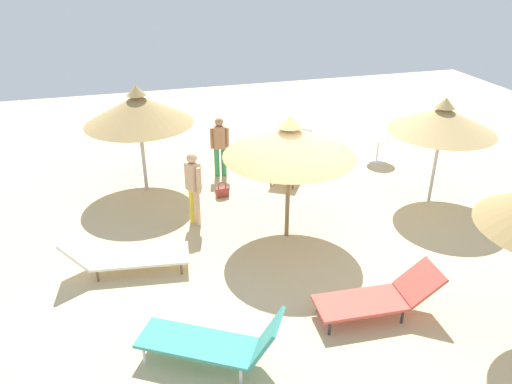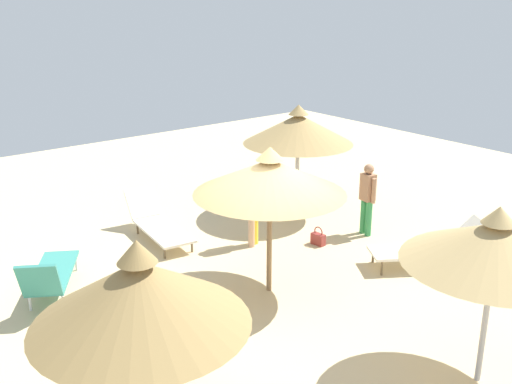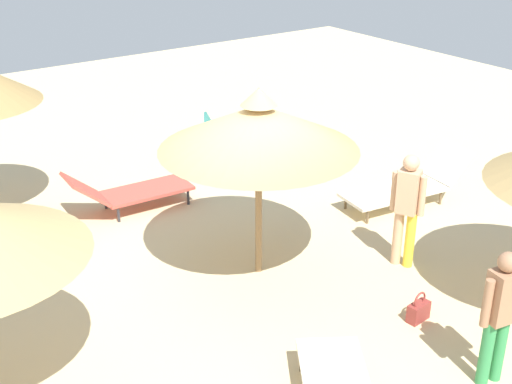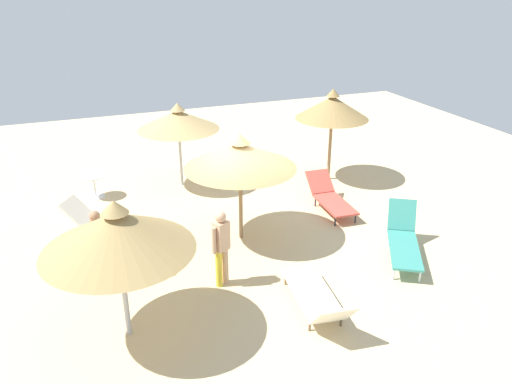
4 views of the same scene
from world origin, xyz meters
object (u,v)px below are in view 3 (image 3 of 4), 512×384
person_standing_far_right (407,204)px  lounge_chair_near_left (409,184)px  parasol_umbrella_back (259,127)px  person_standing_front (499,312)px  lounge_chair_far_left (254,146)px  handbag (419,311)px  lounge_chair_edge (128,191)px

person_standing_far_right → lounge_chair_near_left: bearing=131.0°
parasol_umbrella_back → lounge_chair_near_left: 3.62m
person_standing_front → person_standing_far_right: 2.41m
parasol_umbrella_back → lounge_chair_near_left: (-0.33, 3.18, -1.68)m
lounge_chair_near_left → person_standing_front: 4.34m
lounge_chair_far_left → handbag: size_ratio=5.27×
lounge_chair_near_left → person_standing_front: size_ratio=1.47×
lounge_chair_far_left → handbag: 5.13m
lounge_chair_near_left → handbag: (2.34, -2.30, -0.20)m
lounge_chair_far_left → person_standing_far_right: size_ratio=1.28×
parasol_umbrella_back → lounge_chair_edge: bearing=-166.9°
lounge_chair_far_left → person_standing_front: person_standing_front is taller
lounge_chair_near_left → person_standing_far_right: size_ratio=1.41×
person_standing_front → parasol_umbrella_back: bearing=-168.0°
handbag → parasol_umbrella_back: bearing=-156.3°
lounge_chair_near_left → person_standing_far_right: person_standing_far_right is taller
lounge_chair_edge → person_standing_front: bearing=12.5°
parasol_umbrella_back → person_standing_far_right: 2.24m
person_standing_far_right → handbag: (1.03, -0.80, -0.76)m
parasol_umbrella_back → lounge_chair_edge: (-2.65, -0.61, -1.66)m
lounge_chair_far_left → lounge_chair_near_left: (2.66, 1.15, -0.08)m
lounge_chair_near_left → person_standing_far_right: 2.07m
lounge_chair_near_left → person_standing_front: bearing=-35.7°
person_standing_far_right → handbag: 1.51m
parasol_umbrella_back → lounge_chair_edge: parasol_umbrella_back is taller
handbag → lounge_chair_edge: bearing=-162.2°
person_standing_front → handbag: bearing=169.7°
parasol_umbrella_back → lounge_chair_near_left: bearing=95.9°
parasol_umbrella_back → person_standing_front: parasol_umbrella_back is taller
lounge_chair_far_left → person_standing_far_right: bearing=-5.1°
parasol_umbrella_back → person_standing_front: size_ratio=1.65×
lounge_chair_far_left → lounge_chair_near_left: 2.90m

